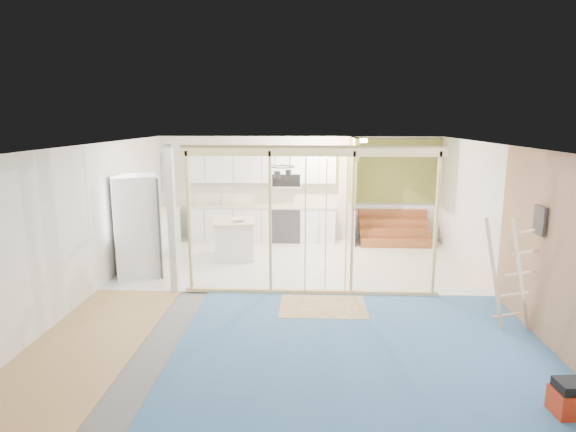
{
  "coord_description": "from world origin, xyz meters",
  "views": [
    {
      "loc": [
        0.26,
        -8.0,
        3.02
      ],
      "look_at": [
        -0.12,
        0.6,
        1.28
      ],
      "focal_mm": 30.0,
      "sensor_mm": 36.0,
      "label": 1
    }
  ],
  "objects_px": {
    "ladder": "(511,274)",
    "fridge": "(137,226)",
    "toolbox": "(573,399)",
    "island": "(235,240)"
  },
  "relations": [
    {
      "from": "fridge",
      "to": "island",
      "type": "relative_size",
      "value": 1.95
    },
    {
      "from": "ladder",
      "to": "fridge",
      "type": "bearing_deg",
      "value": 164.56
    },
    {
      "from": "fridge",
      "to": "island",
      "type": "xyz_separation_m",
      "value": [
        1.73,
        1.11,
        -0.55
      ]
    },
    {
      "from": "toolbox",
      "to": "fridge",
      "type": "bearing_deg",
      "value": 140.27
    },
    {
      "from": "toolbox",
      "to": "ladder",
      "type": "height_order",
      "value": "ladder"
    },
    {
      "from": "fridge",
      "to": "island",
      "type": "distance_m",
      "value": 2.13
    },
    {
      "from": "fridge",
      "to": "ladder",
      "type": "distance_m",
      "value": 6.64
    },
    {
      "from": "island",
      "to": "toolbox",
      "type": "relative_size",
      "value": 2.37
    },
    {
      "from": "fridge",
      "to": "island",
      "type": "bearing_deg",
      "value": 8.48
    },
    {
      "from": "toolbox",
      "to": "ladder",
      "type": "relative_size",
      "value": 0.26
    }
  ]
}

